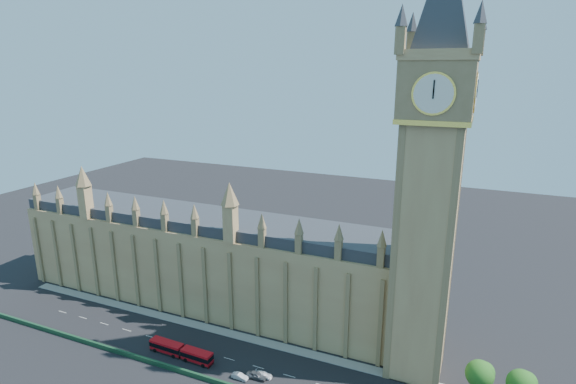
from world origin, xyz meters
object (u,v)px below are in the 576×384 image
at_px(car_grey, 257,375).
at_px(car_silver, 240,376).
at_px(red_bus, 181,351).
at_px(car_white, 263,375).

bearing_deg(car_grey, car_silver, 114.08).
xyz_separation_m(red_bus, car_silver, (17.30, -1.52, -0.93)).
bearing_deg(red_bus, car_grey, 2.08).
relative_size(car_grey, car_silver, 1.21).
xyz_separation_m(red_bus, car_grey, (20.77, 0.18, -0.77)).
height_order(car_grey, car_white, car_grey).
distance_m(red_bus, car_silver, 17.39).
distance_m(red_bus, car_white, 22.01).
relative_size(red_bus, car_white, 4.13).
xyz_separation_m(car_silver, car_white, (4.65, 2.73, -0.03)).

